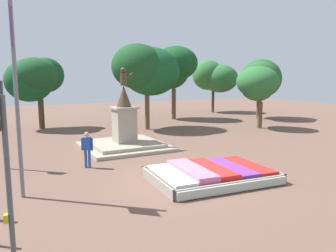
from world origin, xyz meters
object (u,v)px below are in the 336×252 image
at_px(flower_planter, 211,174).
at_px(traffic_light_near_crossing, 1,150).
at_px(statue_monument, 125,135).
at_px(pedestrian_with_handbag, 87,147).
at_px(traffic_light_mid_block, 1,108).
at_px(banner_pole, 16,94).

distance_m(flower_planter, traffic_light_near_crossing, 8.54).
bearing_deg(statue_monument, traffic_light_near_crossing, -122.87).
bearing_deg(traffic_light_near_crossing, pedestrian_with_handbag, 62.85).
relative_size(statue_monument, pedestrian_with_handbag, 2.83).
height_order(traffic_light_near_crossing, traffic_light_mid_block, traffic_light_mid_block).
distance_m(traffic_light_mid_block, pedestrian_with_handbag, 4.25).
bearing_deg(flower_planter, pedestrian_with_handbag, 133.32).
bearing_deg(flower_planter, traffic_light_near_crossing, -159.93).
xyz_separation_m(traffic_light_near_crossing, pedestrian_with_handbag, (3.65, 7.11, -1.66)).
relative_size(traffic_light_near_crossing, traffic_light_mid_block, 0.94).
relative_size(flower_planter, traffic_light_mid_block, 1.28).
bearing_deg(traffic_light_mid_block, pedestrian_with_handbag, -24.54).
bearing_deg(statue_monument, banner_pole, -135.04).
height_order(statue_monument, pedestrian_with_handbag, statue_monument).
bearing_deg(flower_planter, statue_monument, 97.09).
height_order(flower_planter, traffic_light_near_crossing, traffic_light_near_crossing).
bearing_deg(banner_pole, flower_planter, -12.01).
bearing_deg(traffic_light_mid_block, banner_pole, -84.19).
height_order(traffic_light_mid_block, banner_pole, banner_pole).
relative_size(flower_planter, statue_monument, 1.08).
xyz_separation_m(traffic_light_near_crossing, traffic_light_mid_block, (0.17, 8.70, 0.20)).
bearing_deg(pedestrian_with_handbag, banner_pole, -137.36).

